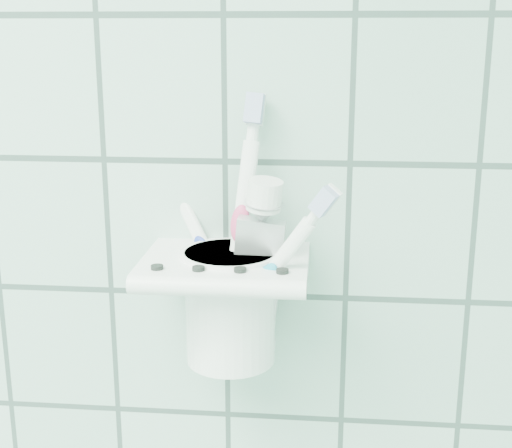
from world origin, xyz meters
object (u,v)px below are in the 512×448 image
Objects in this scene: cup at (230,302)px; toothbrush_blue at (223,230)px; toothbrush_pink at (254,244)px; holder_bracket at (226,267)px; toothbrush_orange at (210,244)px; toothpaste_tube at (250,251)px.

cup is 0.07m from toothbrush_blue.
toothbrush_pink is at bearing 43.89° from toothbrush_blue.
toothbrush_orange is at bearing 178.50° from holder_bracket.
toothbrush_orange is at bearing -165.87° from cup.
cup is 0.62× the size of toothpaste_tube.
holder_bracket is at bearing 23.89° from toothbrush_orange.
toothbrush_pink is 0.82× the size of toothbrush_blue.
toothpaste_tube is at bearing 32.82° from holder_bracket.
toothbrush_blue is 0.03m from toothbrush_orange.
toothbrush_pink is at bearing 32.42° from toothbrush_orange.
holder_bracket is 0.61× the size of toothbrush_blue.
toothbrush_pink is 0.04m from toothbrush_orange.
cup is 0.44× the size of toothbrush_blue.
holder_bracket is 0.75× the size of toothbrush_pink.
toothbrush_orange is 0.03m from toothpaste_tube.
toothbrush_pink is at bearing -54.78° from toothpaste_tube.
toothbrush_orange is (-0.02, -0.00, 0.05)m from cup.
toothpaste_tube is at bearing 59.65° from toothbrush_blue.
toothbrush_orange is at bearing -157.88° from toothpaste_tube.
toothbrush_blue is at bearing -19.79° from toothbrush_orange.
toothbrush_blue is 1.41× the size of toothpaste_tube.
toothbrush_pink is (0.02, 0.00, 0.02)m from holder_bracket.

